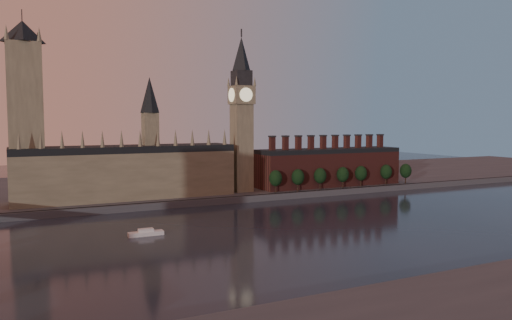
{
  "coord_description": "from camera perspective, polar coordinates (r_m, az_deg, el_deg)",
  "views": [
    {
      "loc": [
        -127.8,
        -191.34,
        51.01
      ],
      "look_at": [
        -6.44,
        55.0,
        29.48
      ],
      "focal_mm": 35.0,
      "sensor_mm": 36.0,
      "label": 1
    }
  ],
  "objects": [
    {
      "name": "ground",
      "position": [
        235.68,
        7.41,
        -8.05
      ],
      "size": [
        900.0,
        900.0,
        0.0
      ],
      "primitive_type": "plane",
      "color": "black",
      "rests_on": "ground"
    },
    {
      "name": "north_bank",
      "position": [
        393.93,
        -7.1,
        -2.7
      ],
      "size": [
        900.0,
        182.0,
        4.0
      ],
      "color": "#4B4B50",
      "rests_on": "ground"
    },
    {
      "name": "palace_of_westminster",
      "position": [
        314.12,
        -14.47,
        -1.03
      ],
      "size": [
        130.0,
        30.3,
        74.0
      ],
      "color": "gray",
      "rests_on": "north_bank"
    },
    {
      "name": "victoria_tower",
      "position": [
        306.55,
        -24.89,
        5.58
      ],
      "size": [
        24.0,
        24.0,
        108.0
      ],
      "color": "gray",
      "rests_on": "north_bank"
    },
    {
      "name": "big_ben",
      "position": [
        331.41,
        -1.66,
        5.49
      ],
      "size": [
        15.0,
        15.0,
        107.0
      ],
      "color": "gray",
      "rests_on": "north_bank"
    },
    {
      "name": "chimney_block",
      "position": [
        367.55,
        8.33,
        -0.75
      ],
      "size": [
        110.0,
        25.0,
        37.0
      ],
      "color": "#5B2623",
      "rests_on": "north_bank"
    },
    {
      "name": "embankment_tree_0",
      "position": [
        327.81,
        2.26,
        -2.1
      ],
      "size": [
        8.6,
        8.6,
        14.88
      ],
      "color": "black",
      "rests_on": "north_bank"
    },
    {
      "name": "embankment_tree_1",
      "position": [
        335.51,
        4.81,
        -1.96
      ],
      "size": [
        8.6,
        8.6,
        14.88
      ],
      "color": "black",
      "rests_on": "north_bank"
    },
    {
      "name": "embankment_tree_2",
      "position": [
        345.26,
        7.34,
        -1.8
      ],
      "size": [
        8.6,
        8.6,
        14.88
      ],
      "color": "black",
      "rests_on": "north_bank"
    },
    {
      "name": "embankment_tree_3",
      "position": [
        355.29,
        9.89,
        -1.65
      ],
      "size": [
        8.6,
        8.6,
        14.88
      ],
      "color": "black",
      "rests_on": "north_bank"
    },
    {
      "name": "embankment_tree_4",
      "position": [
        366.22,
        11.9,
        -1.5
      ],
      "size": [
        8.6,
        8.6,
        14.88
      ],
      "color": "black",
      "rests_on": "north_bank"
    },
    {
      "name": "embankment_tree_5",
      "position": [
        381.38,
        14.65,
        -1.31
      ],
      "size": [
        8.6,
        8.6,
        14.88
      ],
      "color": "black",
      "rests_on": "north_bank"
    },
    {
      "name": "embankment_tree_6",
      "position": [
        392.5,
        16.73,
        -1.2
      ],
      "size": [
        8.6,
        8.6,
        14.88
      ],
      "color": "black",
      "rests_on": "north_bank"
    },
    {
      "name": "river_boat",
      "position": [
        229.92,
        -12.48,
        -8.14
      ],
      "size": [
        15.61,
        4.84,
        3.1
      ],
      "rotation": [
        0.0,
        0.0,
        -0.03
      ],
      "color": "silver",
      "rests_on": "ground"
    }
  ]
}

